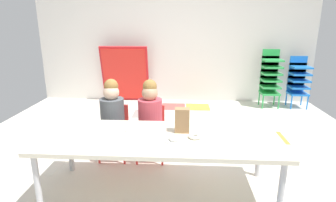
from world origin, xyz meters
TOP-DOWN VIEW (x-y plane):
  - ground_plane at (-0.00, 0.01)m, footprint 5.26×4.62m
  - back_wall at (0.00, 2.31)m, footprint 5.26×0.10m
  - craft_table at (-0.01, -0.87)m, footprint 2.08×0.78m
  - seated_child_near_camera at (-0.59, -0.25)m, footprint 0.32×0.31m
  - seated_child_middle_seat at (-0.17, -0.25)m, footprint 0.32×0.31m
  - kid_chair_green_stack at (1.75, 1.94)m, footprint 0.32×0.30m
  - kid_chair_blue_stack at (2.25, 1.94)m, footprint 0.32×0.30m
  - folded_activity_table at (-0.95, 2.11)m, footprint 0.90×0.29m
  - paper_bag_brown at (0.18, -0.75)m, footprint 0.13×0.09m
  - paper_plate_near_edge at (0.12, -0.95)m, footprint 0.18×0.18m
  - paper_plate_center_table at (-0.28, -0.71)m, footprint 0.18×0.18m
  - donut_powdered_on_plate at (0.12, -0.95)m, footprint 0.11×0.11m
  - donut_powdered_loose at (0.29, -0.88)m, footprint 0.11×0.11m

SIDE VIEW (x-z plane):
  - ground_plane at x=0.00m, z-range -0.02..0.00m
  - craft_table at x=-0.01m, z-range 0.23..0.78m
  - kid_chair_blue_stack at x=2.25m, z-range 0.06..0.98m
  - folded_activity_table at x=-0.95m, z-range -0.01..1.08m
  - paper_plate_near_edge at x=0.12m, z-range 0.55..0.56m
  - paper_plate_center_table at x=-0.28m, z-range 0.55..0.56m
  - seated_child_near_camera at x=-0.59m, z-range 0.10..1.01m
  - seated_child_middle_seat at x=-0.17m, z-range 0.10..1.01m
  - donut_powdered_loose at x=0.29m, z-range 0.55..0.58m
  - donut_powdered_on_plate at x=0.12m, z-range 0.56..0.59m
  - kid_chair_green_stack at x=1.75m, z-range 0.06..1.10m
  - paper_bag_brown at x=0.18m, z-range 0.55..0.77m
  - back_wall at x=0.00m, z-range 0.00..2.61m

